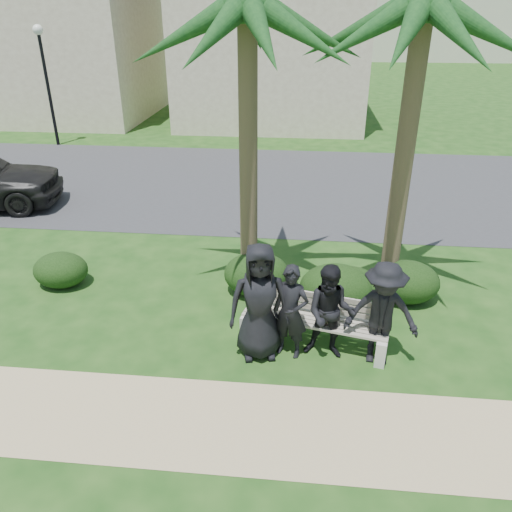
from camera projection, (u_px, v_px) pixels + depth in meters
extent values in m
plane|color=#173F12|center=(257.00, 342.00, 8.05)|extent=(160.00, 160.00, 0.00)
cube|color=tan|center=(243.00, 425.00, 6.45)|extent=(30.00, 1.60, 0.01)
cube|color=#2D2D30|center=(283.00, 184.00, 15.17)|extent=(160.00, 8.00, 0.01)
cube|color=tan|center=(42.00, 38.00, 23.56)|extent=(10.00, 8.00, 7.00)
cube|color=tan|center=(274.00, 40.00, 22.58)|extent=(8.00, 8.00, 7.00)
cylinder|color=black|center=(49.00, 92.00, 18.63)|extent=(0.12, 0.12, 4.00)
sphere|color=white|center=(38.00, 30.00, 17.68)|extent=(0.36, 0.36, 0.36)
cube|color=#9E9684|center=(314.00, 322.00, 7.80)|extent=(2.35, 1.03, 0.04)
cube|color=#9E9684|center=(315.00, 301.00, 7.89)|extent=(2.24, 0.55, 0.27)
cube|color=beige|center=(246.00, 330.00, 7.99)|extent=(0.27, 0.55, 0.42)
cube|color=beige|center=(382.00, 338.00, 7.80)|extent=(0.27, 0.55, 0.42)
imported|color=black|center=(259.00, 302.00, 7.38)|extent=(1.01, 0.75, 1.87)
imported|color=black|center=(291.00, 312.00, 7.46)|extent=(0.64, 0.52, 1.52)
imported|color=black|center=(330.00, 313.00, 7.42)|extent=(0.82, 0.68, 1.54)
imported|color=black|center=(382.00, 314.00, 7.27)|extent=(1.13, 0.73, 1.67)
ellipsoid|color=black|center=(60.00, 269.00, 9.57)|extent=(1.04, 0.86, 0.68)
ellipsoid|color=black|center=(257.00, 273.00, 9.29)|extent=(1.23, 1.02, 0.80)
ellipsoid|color=black|center=(336.00, 287.00, 8.78)|extent=(1.30, 1.07, 0.85)
ellipsoid|color=black|center=(349.00, 286.00, 8.95)|extent=(1.11, 0.92, 0.72)
ellipsoid|color=black|center=(407.00, 281.00, 9.07)|extent=(1.17, 0.97, 0.76)
cylinder|color=brown|center=(248.00, 163.00, 8.60)|extent=(0.32, 0.32, 4.87)
cylinder|color=brown|center=(403.00, 166.00, 8.39)|extent=(0.32, 0.32, 4.88)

